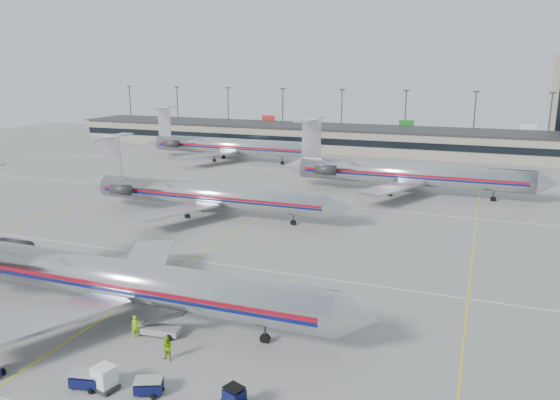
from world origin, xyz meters
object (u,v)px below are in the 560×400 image
at_px(jet_second_row, 205,194).
at_px(uld_container, 104,378).
at_px(jet_foreground, 110,277).
at_px(belt_loader, 159,328).

xyz_separation_m(jet_second_row, uld_container, (14.96, -42.33, -2.40)).
relative_size(jet_second_row, uld_container, 22.61).
distance_m(jet_second_row, uld_container, 44.96).
xyz_separation_m(jet_foreground, jet_second_row, (-8.00, 32.35, -0.23)).
bearing_deg(uld_container, belt_loader, 108.99).
relative_size(jet_second_row, belt_loader, 9.67).
xyz_separation_m(jet_second_row, belt_loader, (14.09, -34.28, -2.66)).
distance_m(uld_container, belt_loader, 8.10).
bearing_deg(jet_foreground, uld_container, -55.11).
relative_size(jet_foreground, uld_container, 24.19).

